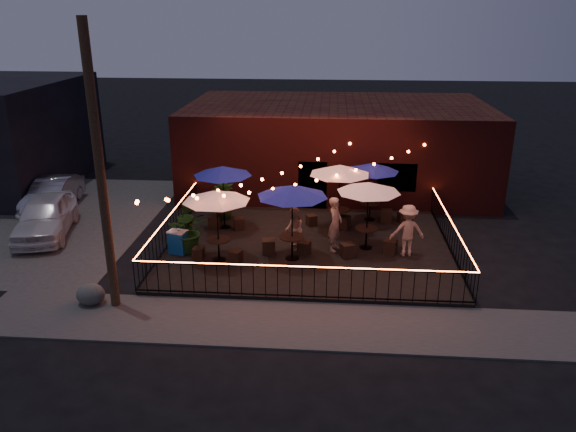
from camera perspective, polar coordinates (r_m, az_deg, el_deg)
name	(u,v)px	position (r m, az deg, el deg)	size (l,w,h in m)	color
ground	(305,273)	(18.51, 1.76, -5.82)	(110.00, 110.00, 0.00)	black
patio	(308,247)	(20.30, 2.04, -3.16)	(10.00, 8.00, 0.15)	black
sidewalk	(299,324)	(15.65, 1.16, -10.94)	(18.00, 2.50, 0.05)	#3C3A37
parking_lot	(18,220)	(25.56, -25.70, -0.38)	(11.00, 12.00, 0.02)	#3C3A37
brick_building	(337,145)	(27.31, 4.96, 7.16)	(14.00, 8.00, 4.00)	#39110F
utility_pole	(100,174)	(15.85, -18.52, 4.09)	(0.26, 0.26, 8.00)	#352016
fence_front	(302,283)	(16.43, 1.43, -6.78)	(10.00, 0.04, 1.04)	black
fence_left	(171,228)	(20.86, -11.79, -1.18)	(0.04, 8.00, 1.04)	black
fence_right	(450,236)	(20.51, 16.16, -1.96)	(0.04, 8.00, 1.04)	black
festoon_lights	(279,184)	(19.24, -0.92, 3.28)	(10.02, 8.72, 1.32)	#FF5422
cafe_table_0	(216,197)	(18.40, -7.29, 1.94)	(2.89, 2.89, 2.47)	black
cafe_table_1	(223,172)	(21.32, -6.67, 4.50)	(2.25, 2.25, 2.47)	black
cafe_table_2	(292,192)	(18.33, 0.44, 2.46)	(2.72, 2.72, 2.61)	black
cafe_table_3	(340,171)	(21.12, 5.28, 4.62)	(2.93, 2.93, 2.55)	black
cafe_table_4	(369,188)	(19.44, 8.20, 2.82)	(2.64, 2.64, 2.44)	black
cafe_table_5	(372,168)	(22.26, 8.53, 4.83)	(2.34, 2.34, 2.36)	black
bistro_chair_0	(198,254)	(19.27, -9.08, -3.81)	(0.36, 0.36, 0.42)	black
bistro_chair_1	(236,257)	(18.86, -5.34, -4.15)	(0.38, 0.38, 0.44)	black
bistro_chair_2	(215,222)	(21.89, -7.45, -0.61)	(0.43, 0.43, 0.51)	black
bistro_chair_3	(239,224)	(21.70, -4.99, -0.78)	(0.38, 0.38, 0.45)	black
bistro_chair_4	(269,247)	(19.48, -1.98, -3.12)	(0.44, 0.44, 0.52)	black
bistro_chair_5	(304,248)	(19.43, 1.64, -3.27)	(0.39, 0.39, 0.46)	black
bistro_chair_6	(311,220)	(22.03, 2.40, -0.43)	(0.36, 0.36, 0.43)	black
bistro_chair_7	(344,222)	(21.77, 5.68, -0.66)	(0.43, 0.43, 0.51)	black
bistro_chair_8	(347,250)	(19.31, 6.03, -3.50)	(0.41, 0.41, 0.49)	black
bistro_chair_9	(390,247)	(19.82, 10.35, -3.08)	(0.42, 0.42, 0.49)	black
bistro_chair_10	(386,216)	(22.68, 9.97, 0.00)	(0.43, 0.43, 0.52)	black
bistro_chair_11	(403,217)	(22.78, 11.61, -0.13)	(0.37, 0.37, 0.44)	black
patron_a	(335,224)	(19.58, 4.81, -0.82)	(0.71, 0.46, 1.94)	tan
patron_b	(294,229)	(19.60, 0.62, -1.33)	(0.75, 0.59, 1.55)	tan
patron_c	(407,230)	(19.54, 12.03, -1.44)	(1.18, 0.68, 1.82)	#D1B48C
potted_shrub_a	(189,231)	(19.79, -10.03, -1.47)	(1.38, 1.19, 1.53)	#17370F
potted_shrub_b	(187,215)	(21.44, -10.21, 0.13)	(0.80, 0.64, 1.45)	#1B3D13
potted_shrub_c	(223,200)	(22.77, -6.64, 1.61)	(0.86, 0.86, 1.53)	#144112
cooler	(178,242)	(19.82, -11.10, -2.59)	(0.72, 0.60, 0.83)	#104D9E
boulder	(91,294)	(17.46, -19.42, -7.52)	(0.86, 0.73, 0.67)	#484843
car_white	(45,216)	(23.23, -23.44, 0.00)	(1.79, 4.46, 1.52)	white
car_silver	(53,194)	(26.23, -22.78, 2.07)	(1.41, 4.03, 1.33)	#A3A5AC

